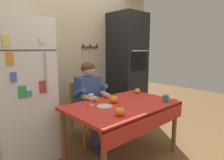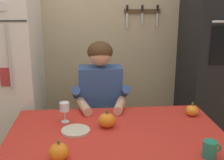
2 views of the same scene
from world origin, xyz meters
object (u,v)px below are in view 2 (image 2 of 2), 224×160
(serving_tray, at_px, (76,131))
(chair_behind_person, at_px, (100,119))
(refrigerator, at_px, (1,78))
(pumpkin_small, at_px, (192,110))
(dining_table, at_px, (117,146))
(pumpkin_large, at_px, (107,120))
(seated_person, at_px, (101,103))
(coffee_mug, at_px, (210,149))
(wine_glass, at_px, (65,108))
(wall_oven, at_px, (217,56))
(pumpkin_medium, at_px, (59,152))

(serving_tray, bearing_deg, chair_behind_person, 75.28)
(refrigerator, height_order, pumpkin_small, refrigerator)
(dining_table, height_order, pumpkin_large, pumpkin_large)
(seated_person, relative_size, coffee_mug, 11.84)
(pumpkin_small, bearing_deg, refrigerator, 158.07)
(dining_table, xyz_separation_m, seated_person, (-0.07, 0.60, 0.08))
(coffee_mug, distance_m, wine_glass, 0.98)
(wall_oven, xyz_separation_m, pumpkin_large, (-1.10, -0.80, -0.26))
(chair_behind_person, bearing_deg, wall_oven, 6.61)
(serving_tray, bearing_deg, coffee_mug, -26.82)
(wine_glass, xyz_separation_m, pumpkin_medium, (0.00, -0.49, -0.06))
(coffee_mug, bearing_deg, chair_behind_person, 116.45)
(dining_table, distance_m, serving_tray, 0.29)
(chair_behind_person, distance_m, coffee_mug, 1.26)
(coffee_mug, bearing_deg, serving_tray, 153.18)
(pumpkin_medium, bearing_deg, wall_oven, 40.60)
(pumpkin_small, bearing_deg, pumpkin_medium, -150.09)
(dining_table, height_order, wine_glass, wine_glass)
(pumpkin_medium, height_order, pumpkin_small, pumpkin_medium)
(pumpkin_small, distance_m, serving_tray, 0.87)
(seated_person, bearing_deg, coffee_mug, -59.03)
(seated_person, xyz_separation_m, pumpkin_large, (0.02, -0.48, 0.05))
(refrigerator, xyz_separation_m, coffee_mug, (1.43, -1.19, -0.11))
(pumpkin_medium, relative_size, pumpkin_small, 1.14)
(refrigerator, xyz_separation_m, seated_person, (0.88, -0.28, -0.16))
(wall_oven, distance_m, dining_table, 1.45)
(coffee_mug, distance_m, serving_tray, 0.83)
(pumpkin_medium, distance_m, serving_tray, 0.34)
(refrigerator, distance_m, serving_tray, 1.08)
(coffee_mug, bearing_deg, wall_oven, 65.10)
(serving_tray, bearing_deg, pumpkin_medium, -102.85)
(pumpkin_small, relative_size, serving_tray, 0.54)
(wine_glass, xyz_separation_m, pumpkin_large, (0.29, -0.10, -0.06))
(pumpkin_large, bearing_deg, seated_person, 92.17)
(wine_glass, distance_m, pumpkin_medium, 0.50)
(refrigerator, height_order, pumpkin_medium, refrigerator)
(seated_person, height_order, pumpkin_large, seated_person)
(refrigerator, relative_size, wall_oven, 0.86)
(coffee_mug, relative_size, serving_tray, 0.56)
(dining_table, xyz_separation_m, pumpkin_medium, (-0.34, -0.27, 0.13))
(seated_person, xyz_separation_m, coffee_mug, (0.55, -0.92, 0.05))
(pumpkin_large, bearing_deg, serving_tray, -164.26)
(coffee_mug, distance_m, pumpkin_medium, 0.82)
(chair_behind_person, relative_size, serving_tray, 4.97)
(chair_behind_person, relative_size, coffee_mug, 8.85)
(pumpkin_small, bearing_deg, wall_oven, 54.85)
(pumpkin_large, bearing_deg, dining_table, -66.16)
(pumpkin_large, distance_m, pumpkin_medium, 0.48)
(refrigerator, height_order, wine_glass, refrigerator)
(coffee_mug, relative_size, pumpkin_small, 1.04)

